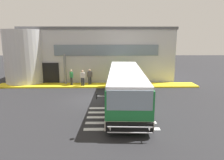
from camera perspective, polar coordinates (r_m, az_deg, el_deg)
The scene contains 9 objects.
ground_plane at distance 17.68m, azimuth -4.99°, elevation -5.28°, with size 80.00×90.00×0.02m, color #232326.
bay_paint_stripes at distance 13.69m, azimuth 2.28°, elevation -10.34°, with size 4.40×3.96×0.01m.
terminal_building at distance 28.55m, azimuth -4.82°, elevation 7.69°, with size 19.39×13.80×6.36m.
boarding_curb at distance 22.29m, azimuth -4.13°, elevation -1.48°, with size 21.59×2.00×0.15m, color yellow.
entry_support_column at distance 23.03m, azimuth -13.00°, elevation 3.01°, with size 0.28×0.28×3.27m, color slate.
bus_main_foreground at distance 16.07m, azimuth 3.78°, elevation -2.02°, with size 3.51×12.08×2.70m.
passenger_near_column at distance 22.24m, azimuth -11.31°, elevation 0.94°, with size 0.42×0.47×1.68m.
passenger_by_doorway at distance 21.78m, azimuth -8.18°, elevation 0.92°, with size 0.57×0.45×1.68m.
passenger_at_curb_edge at distance 22.30m, azimuth -6.24°, elevation 1.13°, with size 0.53×0.37×1.68m.
Camera 1 is at (1.26, -16.87, 5.13)m, focal length 32.66 mm.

